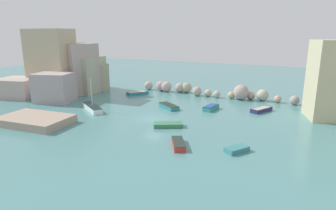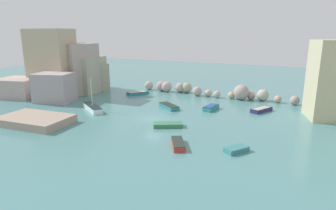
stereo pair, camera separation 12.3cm
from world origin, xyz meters
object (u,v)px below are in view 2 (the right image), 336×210
(moored_boat_2, at_px, (168,125))
(moored_boat_5, at_px, (138,93))
(moored_boat_8, at_px, (169,106))
(moored_boat_7, at_px, (92,108))
(moored_boat_0, at_px, (178,144))
(moored_boat_3, at_px, (41,123))
(moored_boat_1, at_px, (236,149))
(stone_dock, at_px, (35,120))
(moored_boat_6, at_px, (261,110))
(moored_boat_4, at_px, (211,108))

(moored_boat_2, height_order, moored_boat_5, moored_boat_5)
(moored_boat_8, bearing_deg, moored_boat_7, -110.99)
(moored_boat_0, relative_size, moored_boat_3, 1.01)
(moored_boat_0, xyz_separation_m, moored_boat_1, (5.87, 1.48, -0.03))
(moored_boat_5, bearing_deg, stone_dock, 27.09)
(moored_boat_1, bearing_deg, moored_boat_6, 34.26)
(moored_boat_7, bearing_deg, moored_boat_5, 123.31)
(moored_boat_2, distance_m, moored_boat_6, 16.13)
(moored_boat_1, relative_size, moored_boat_8, 0.61)
(moored_boat_3, bearing_deg, moored_boat_5, 165.14)
(moored_boat_1, distance_m, moored_boat_5, 30.93)
(stone_dock, distance_m, moored_boat_4, 25.51)
(moored_boat_0, relative_size, moored_boat_1, 1.31)
(moored_boat_1, distance_m, moored_boat_8, 18.77)
(moored_boat_0, height_order, moored_boat_7, moored_boat_7)
(moored_boat_2, bearing_deg, moored_boat_8, 87.04)
(stone_dock, bearing_deg, moored_boat_4, 44.12)
(moored_boat_2, relative_size, moored_boat_5, 0.91)
(moored_boat_2, bearing_deg, moored_boat_6, 24.82)
(moored_boat_3, height_order, moored_boat_7, moored_boat_7)
(moored_boat_8, bearing_deg, moored_boat_1, -6.48)
(moored_boat_5, bearing_deg, moored_boat_2, 75.53)
(moored_boat_2, bearing_deg, moored_boat_7, 143.42)
(moored_boat_4, distance_m, moored_boat_6, 7.68)
(moored_boat_7, xyz_separation_m, moored_boat_8, (9.92, 6.82, -0.12))
(moored_boat_3, relative_size, moored_boat_6, 0.87)
(stone_dock, relative_size, moored_boat_4, 2.66)
(stone_dock, height_order, moored_boat_6, stone_dock)
(moored_boat_3, xyz_separation_m, moored_boat_7, (1.01, 8.69, 0.14))
(moored_boat_5, bearing_deg, moored_boat_8, 88.96)
(moored_boat_4, bearing_deg, moored_boat_2, -4.78)
(moored_boat_0, distance_m, moored_boat_2, 6.65)
(moored_boat_4, xyz_separation_m, moored_boat_8, (-6.38, -2.16, -0.06))
(moored_boat_3, distance_m, moored_boat_6, 31.80)
(moored_boat_3, bearing_deg, stone_dock, -97.95)
(moored_boat_0, bearing_deg, moored_boat_4, 155.02)
(moored_boat_5, relative_size, moored_boat_7, 0.76)
(moored_boat_1, relative_size, moored_boat_4, 0.79)
(stone_dock, xyz_separation_m, moored_boat_7, (2.02, 8.79, -0.09))
(moored_boat_0, height_order, moored_boat_2, moored_boat_0)
(moored_boat_3, height_order, moored_boat_6, moored_boat_6)
(moored_boat_7, bearing_deg, moored_boat_4, 60.25)
(moored_boat_2, bearing_deg, moored_boat_0, -83.06)
(stone_dock, relative_size, moored_boat_3, 2.57)
(moored_boat_8, bearing_deg, stone_dock, -92.91)
(moored_boat_1, xyz_separation_m, moored_boat_8, (-14.17, 12.31, 0.05))
(moored_boat_7, height_order, moored_boat_8, moored_boat_7)
(stone_dock, height_order, moored_boat_5, stone_dock)
(moored_boat_0, distance_m, moored_boat_4, 16.06)
(moored_boat_4, height_order, moored_boat_6, moored_boat_4)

